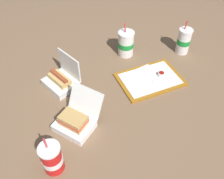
{
  "coord_description": "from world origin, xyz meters",
  "views": [
    {
      "loc": [
        0.25,
        0.91,
        1.02
      ],
      "look_at": [
        0.01,
        -0.02,
        0.05
      ],
      "focal_mm": 40.0,
      "sensor_mm": 36.0,
      "label": 1
    }
  ],
  "objects": [
    {
      "name": "soda_cup_back",
      "position": [
        -0.54,
        -0.31,
        0.09
      ],
      "size": [
        0.09,
        0.09,
        0.23
      ],
      "color": "white",
      "rests_on": "ground_plane"
    },
    {
      "name": "clamshell_sandwich_front",
      "position": [
        0.24,
        0.14,
        0.04
      ],
      "size": [
        0.28,
        0.28,
        0.17
      ],
      "color": "white",
      "rests_on": "ground_plane"
    },
    {
      "name": "clamshell_hotdog_right",
      "position": [
        0.28,
        -0.18,
        0.04
      ],
      "size": [
        0.23,
        0.24,
        0.19
      ],
      "color": "white",
      "rests_on": "ground_plane"
    },
    {
      "name": "soda_cup_center",
      "position": [
        0.36,
        0.34,
        0.08
      ],
      "size": [
        0.09,
        0.09,
        0.22
      ],
      "color": "red",
      "rests_on": "ground_plane"
    },
    {
      "name": "napkin_stack",
      "position": [
        -0.24,
        -0.16,
        0.02
      ],
      "size": [
        0.13,
        0.13,
        0.0
      ],
      "primitive_type": "cube",
      "rotation": [
        0.0,
        0.0,
        0.31
      ],
      "color": "white",
      "rests_on": "food_tray"
    },
    {
      "name": "ketchup_cup",
      "position": [
        -0.31,
        -0.1,
        0.03
      ],
      "size": [
        0.04,
        0.04,
        0.02
      ],
      "color": "white",
      "rests_on": "food_tray"
    },
    {
      "name": "food_tray",
      "position": [
        -0.24,
        -0.09,
        0.01
      ],
      "size": [
        0.41,
        0.32,
        0.01
      ],
      "color": "#A56619",
      "rests_on": "ground_plane"
    },
    {
      "name": "plastic_fork",
      "position": [
        -0.29,
        -0.04,
        0.02
      ],
      "size": [
        0.11,
        0.04,
        0.0
      ],
      "primitive_type": "cube",
      "rotation": [
        0.0,
        0.0,
        -0.27
      ],
      "color": "white",
      "rests_on": "food_tray"
    },
    {
      "name": "soda_cup_corner",
      "position": [
        -0.17,
        -0.38,
        0.08
      ],
      "size": [
        0.11,
        0.11,
        0.23
      ],
      "color": "white",
      "rests_on": "ground_plane"
    },
    {
      "name": "ground_plane",
      "position": [
        0.0,
        0.0,
        0.0
      ],
      "size": [
        3.2,
        3.2,
        0.0
      ],
      "primitive_type": "plane",
      "color": "brown"
    }
  ]
}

